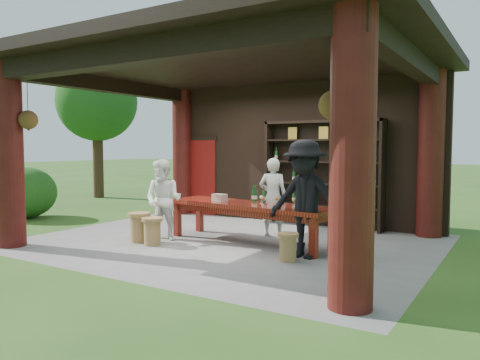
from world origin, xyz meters
The scene contains 15 objects.
ground centered at (0.00, 0.00, 0.00)m, with size 90.00×90.00×0.00m, color #2D5119.
pavilion centered at (-0.01, 0.43, 2.13)m, with size 7.50×6.00×3.60m.
wine_shelf centered at (0.90, 2.45, 1.20)m, with size 2.71×0.41×2.39m.
tasting_table centered at (0.39, 0.08, 0.63)m, with size 3.42×1.23×0.75m.
stool_near_left centered at (-1.03, -1.00, 0.27)m, with size 0.38×0.38×0.51m.
stool_near_right centered at (1.62, -0.80, 0.24)m, with size 0.34×0.34×0.44m.
stool_far_left centered at (-1.43, -0.91, 0.30)m, with size 0.42×0.42×0.56m.
host centered at (0.47, 0.91, 0.79)m, with size 0.58×0.38×1.58m, color beige.
guest_woman centered at (-1.16, -0.53, 0.78)m, with size 0.76×0.59×1.56m, color white.
guest_man centered at (1.74, -0.44, 0.96)m, with size 1.24×0.71×1.91m, color black.
table_bottles centered at (0.42, 0.36, 0.90)m, with size 0.34×0.15×0.31m.
table_glasses centered at (1.02, 0.05, 0.82)m, with size 0.93×0.30×0.15m.
napkin_basket centered at (-0.26, 0.06, 0.82)m, with size 0.26×0.18×0.14m, color #BF6672.
shrubs centered at (0.60, 0.79, 0.55)m, with size 17.15×7.84×1.36m.
trees centered at (3.48, 1.65, 3.37)m, with size 20.43×9.27×4.80m.
Camera 1 is at (4.76, -7.39, 1.80)m, focal length 35.00 mm.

